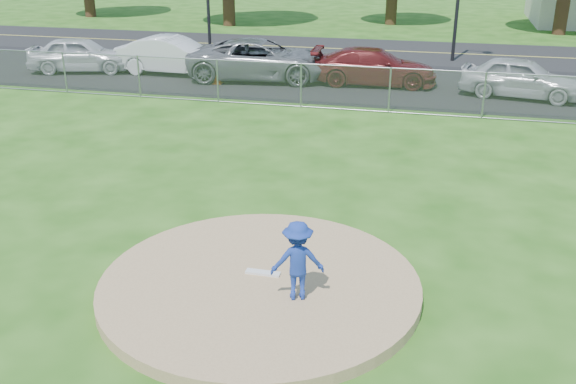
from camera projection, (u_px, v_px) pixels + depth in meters
name	position (u px, v px, depth m)	size (l,w,h in m)	color
ground	(350.00, 127.00, 19.85)	(120.00, 120.00, 0.00)	#205211
pitchers_mound	(260.00, 285.00, 10.82)	(5.40, 5.40, 0.20)	tan
pitching_rubber	(263.00, 273.00, 10.96)	(0.60, 0.15, 0.04)	white
chain_link_fence	(359.00, 89.00, 21.36)	(40.00, 0.06, 1.50)	gray
parking_lot	(374.00, 82.00, 25.69)	(50.00, 8.00, 0.01)	black
street	(392.00, 51.00, 32.44)	(60.00, 7.00, 0.01)	black
pitcher	(298.00, 261.00, 10.02)	(0.85, 0.49, 1.32)	#1C369A
traffic_cone	(217.00, 75.00, 25.33)	(0.36, 0.36, 0.70)	#E9580C
parked_car_silver	(81.00, 54.00, 27.37)	(1.74, 4.34, 1.48)	silver
parked_car_white	(173.00, 55.00, 26.93)	(1.64, 4.70, 1.55)	white
parked_car_gray	(260.00, 60.00, 25.89)	(2.68, 5.80, 1.61)	slate
parked_car_darkred	(374.00, 67.00, 25.07)	(1.97, 4.85, 1.41)	#5A1617
parked_car_pearl	(521.00, 78.00, 23.12)	(1.70, 4.24, 1.44)	#BABCBE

